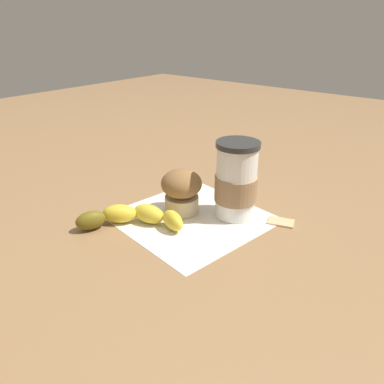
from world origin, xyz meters
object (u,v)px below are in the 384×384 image
(coffee_cup, at_px, (236,182))
(muffin, at_px, (182,190))
(sugar_packet, at_px, (281,221))
(banana, at_px, (133,216))

(coffee_cup, height_order, muffin, coffee_cup)
(sugar_packet, bearing_deg, muffin, -63.98)
(muffin, bearing_deg, coffee_cup, 121.75)
(coffee_cup, bearing_deg, sugar_packet, 109.34)
(banana, bearing_deg, coffee_cup, 141.23)
(coffee_cup, bearing_deg, banana, -38.77)
(coffee_cup, bearing_deg, muffin, -58.25)
(banana, bearing_deg, sugar_packet, 131.33)
(banana, distance_m, sugar_packet, 0.29)
(sugar_packet, bearing_deg, coffee_cup, -70.66)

